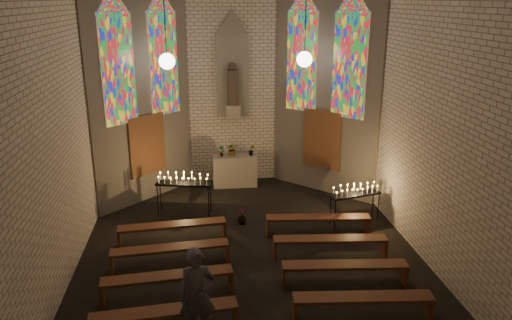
{
  "coord_description": "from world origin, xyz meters",
  "views": [
    {
      "loc": [
        -1.11,
        -9.78,
        5.86
      ],
      "look_at": [
        0.23,
        1.51,
        2.14
      ],
      "focal_mm": 35.0,
      "sensor_mm": 36.0,
      "label": 1
    }
  ],
  "objects_px": {
    "aisle_flower_pot": "(242,216)",
    "votive_stand_right": "(355,192)",
    "votive_stand_left": "(183,181)",
    "altar": "(235,171)",
    "visitor": "(197,296)"
  },
  "relations": [
    {
      "from": "altar",
      "to": "votive_stand_left",
      "type": "xyz_separation_m",
      "value": [
        -1.59,
        -2.04,
        0.47
      ]
    },
    {
      "from": "aisle_flower_pot",
      "to": "votive_stand_left",
      "type": "bearing_deg",
      "value": 150.1
    },
    {
      "from": "votive_stand_left",
      "to": "aisle_flower_pot",
      "type": "bearing_deg",
      "value": -17.72
    },
    {
      "from": "altar",
      "to": "votive_stand_right",
      "type": "distance_m",
      "value": 4.41
    },
    {
      "from": "aisle_flower_pot",
      "to": "votive_stand_left",
      "type": "height_order",
      "value": "votive_stand_left"
    },
    {
      "from": "aisle_flower_pot",
      "to": "votive_stand_right",
      "type": "height_order",
      "value": "votive_stand_right"
    },
    {
      "from": "votive_stand_left",
      "to": "votive_stand_right",
      "type": "height_order",
      "value": "votive_stand_left"
    },
    {
      "from": "votive_stand_right",
      "to": "aisle_flower_pot",
      "type": "bearing_deg",
      "value": 161.23
    },
    {
      "from": "votive_stand_left",
      "to": "altar",
      "type": "bearing_deg",
      "value": 64.23
    },
    {
      "from": "votive_stand_right",
      "to": "votive_stand_left",
      "type": "bearing_deg",
      "value": 152.15
    },
    {
      "from": "aisle_flower_pot",
      "to": "votive_stand_left",
      "type": "distance_m",
      "value": 1.95
    },
    {
      "from": "votive_stand_left",
      "to": "votive_stand_right",
      "type": "relative_size",
      "value": 1.09
    },
    {
      "from": "votive_stand_right",
      "to": "visitor",
      "type": "distance_m",
      "value": 6.11
    },
    {
      "from": "votive_stand_left",
      "to": "visitor",
      "type": "height_order",
      "value": "visitor"
    },
    {
      "from": "aisle_flower_pot",
      "to": "votive_stand_right",
      "type": "relative_size",
      "value": 0.3
    }
  ]
}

